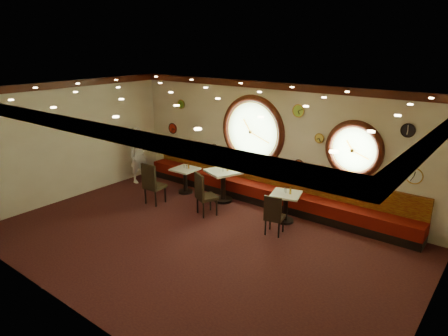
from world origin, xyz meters
TOP-DOWN VIEW (x-y plane):
  - floor at (0.00, 0.00)m, footprint 9.00×6.00m
  - ceiling at (0.00, 0.00)m, footprint 9.00×6.00m
  - wall_back at (0.00, 3.00)m, footprint 9.00×0.02m
  - wall_front at (0.00, -3.00)m, footprint 9.00×0.02m
  - wall_left at (-4.50, 0.00)m, footprint 0.02×6.00m
  - wall_right at (4.50, 0.00)m, footprint 0.02×6.00m
  - molding_back at (0.00, 2.95)m, footprint 9.00×0.10m
  - molding_front at (0.00, -2.95)m, footprint 9.00×0.10m
  - molding_left at (-4.45, 0.00)m, footprint 0.10×6.00m
  - banquette_base at (0.00, 2.72)m, footprint 8.00×0.55m
  - banquette_seat at (0.00, 2.72)m, footprint 8.00×0.55m
  - banquette_back at (0.00, 2.94)m, footprint 8.00×0.10m
  - porthole_left_glass at (-0.60, 3.00)m, footprint 1.66×0.02m
  - porthole_left_frame at (-0.60, 2.98)m, footprint 1.98×0.18m
  - porthole_left_ring at (-0.60, 2.95)m, footprint 1.61×0.03m
  - porthole_right_glass at (2.20, 3.00)m, footprint 1.10×0.02m
  - porthole_right_frame at (2.20, 2.98)m, footprint 1.38×0.18m
  - porthole_right_ring at (2.20, 2.95)m, footprint 1.09×0.03m
  - wall_clock_0 at (3.55, 2.96)m, footprint 0.34×0.03m
  - wall_clock_1 at (3.30, 2.96)m, footprint 0.28×0.03m
  - wall_clock_2 at (-1.90, 2.96)m, footprint 0.20×0.03m
  - wall_clock_3 at (-3.20, 2.96)m, footprint 0.26×0.03m
  - wall_clock_4 at (0.85, 2.96)m, footprint 0.24×0.03m
  - wall_clock_5 at (0.75, 2.96)m, footprint 0.30×0.03m
  - wall_clock_6 at (-3.60, 2.96)m, footprint 0.32×0.03m
  - wall_clock_7 at (1.35, 2.96)m, footprint 0.22×0.03m
  - table_a at (-2.22, 2.01)m, footprint 0.68×0.68m
  - table_b at (-0.97, 2.16)m, footprint 1.04×1.04m
  - table_c at (1.02, 2.04)m, footprint 0.83×0.83m
  - chair_a at (-2.32, 0.84)m, footprint 0.50×0.50m
  - chair_b at (-0.80, 1.14)m, footprint 0.61×0.61m
  - chair_c at (1.15, 1.26)m, footprint 0.47×0.47m
  - condiment_a_salt at (-2.29, 2.04)m, footprint 0.03×0.03m
  - condiment_b_salt at (-1.06, 2.27)m, footprint 0.03×0.03m
  - condiment_c_salt at (0.93, 2.12)m, footprint 0.04×0.04m
  - condiment_a_pepper at (-2.17, 2.02)m, footprint 0.04×0.04m
  - condiment_b_pepper at (-0.92, 2.10)m, footprint 0.03×0.03m
  - condiment_c_pepper at (1.00, 2.06)m, footprint 0.04×0.04m
  - condiment_a_bottle at (-2.13, 2.06)m, footprint 0.04×0.04m
  - condiment_b_bottle at (-0.86, 2.21)m, footprint 0.05×0.05m
  - condiment_c_bottle at (1.12, 2.06)m, footprint 0.05×0.05m
  - waiter at (-4.00, 1.85)m, footprint 0.46×0.66m

SIDE VIEW (x-z plane):
  - floor at x=0.00m, z-range 0.00..0.00m
  - banquette_base at x=0.00m, z-range 0.00..0.20m
  - banquette_seat at x=0.00m, z-range 0.20..0.50m
  - table_a at x=-2.22m, z-range 0.10..0.82m
  - table_c at x=1.02m, z-range 0.10..0.83m
  - chair_c at x=1.15m, z-range 0.25..0.84m
  - table_b at x=-0.97m, z-range 0.11..0.99m
  - chair_b at x=-0.80m, z-range 0.29..0.97m
  - chair_a at x=-2.32m, z-range 0.30..1.00m
  - banquette_back at x=0.00m, z-range 0.48..1.02m
  - condiment_a_salt at x=-2.29m, z-range 0.73..0.82m
  - condiment_c_salt at x=0.93m, z-range 0.73..0.84m
  - condiment_a_pepper at x=-2.17m, z-range 0.73..0.84m
  - condiment_c_pepper at x=1.00m, z-range 0.73..0.85m
  - condiment_a_bottle at x=-2.13m, z-range 0.73..0.87m
  - condiment_c_bottle at x=1.12m, z-range 0.73..0.89m
  - waiter at x=-4.00m, z-range 0.00..1.72m
  - condiment_b_salt at x=-1.06m, z-range 0.88..0.97m
  - condiment_b_pepper at x=-0.92m, z-range 0.88..0.97m
  - condiment_b_bottle at x=-0.86m, z-range 0.88..1.05m
  - wall_clock_2 at x=-1.90m, z-range 1.10..1.30m
  - wall_clock_4 at x=0.85m, z-range 1.08..1.32m
  - wall_clock_0 at x=3.55m, z-range 1.28..1.62m
  - wall_clock_6 at x=-3.60m, z-range 1.39..1.71m
  - wall_back at x=0.00m, z-range 0.00..3.20m
  - wall_front at x=0.00m, z-range 0.00..3.20m
  - wall_left at x=-4.50m, z-range 0.00..3.20m
  - wall_right at x=4.50m, z-range 0.00..3.20m
  - porthole_right_ring at x=2.20m, z-range 1.26..2.34m
  - porthole_right_glass at x=2.20m, z-range 1.25..2.35m
  - porthole_right_frame at x=2.20m, z-range 1.11..2.49m
  - porthole_left_glass at x=-0.60m, z-range 1.02..2.68m
  - porthole_left_frame at x=-0.60m, z-range 0.86..2.84m
  - porthole_left_ring at x=-0.60m, z-range 1.04..2.66m
  - wall_clock_7 at x=1.35m, z-range 1.84..2.06m
  - wall_clock_3 at x=-3.20m, z-range 2.22..2.48m
  - wall_clock_1 at x=3.30m, z-range 2.26..2.54m
  - wall_clock_5 at x=0.75m, z-range 2.40..2.70m
  - molding_back at x=0.00m, z-range 3.02..3.20m
  - molding_front at x=0.00m, z-range 3.02..3.20m
  - molding_left at x=-4.45m, z-range 3.02..3.20m
  - ceiling at x=0.00m, z-range 3.19..3.21m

